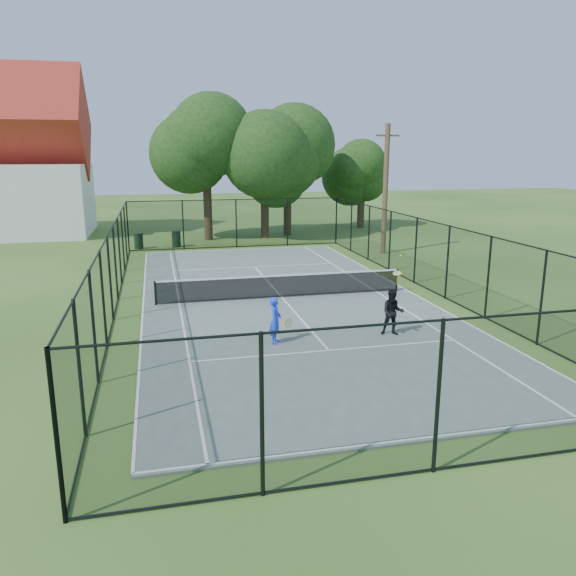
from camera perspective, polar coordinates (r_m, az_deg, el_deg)
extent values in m
plane|color=#324F1B|center=(22.82, -0.61, -1.13)|extent=(120.00, 120.00, 0.00)
cube|color=#56655E|center=(22.81, -0.61, -1.06)|extent=(11.00, 24.00, 0.06)
cylinder|color=black|center=(22.18, -13.32, -0.52)|extent=(0.08, 0.08, 0.95)
cylinder|color=black|center=(24.24, 11.00, 0.81)|extent=(0.08, 0.08, 0.95)
cube|color=black|center=(22.69, -0.61, 0.18)|extent=(10.00, 0.03, 0.88)
cube|color=white|center=(22.59, -0.62, 1.28)|extent=(10.00, 0.05, 0.06)
cylinder|color=#332114|center=(38.47, -8.14, 7.74)|extent=(0.56, 0.56, 3.87)
sphere|color=#173411|center=(38.27, -8.33, 13.22)|extent=(6.98, 6.98, 6.98)
cylinder|color=#332114|center=(39.04, -2.37, 7.61)|extent=(0.56, 0.56, 3.42)
sphere|color=#173411|center=(38.83, -2.42, 12.37)|extent=(6.12, 6.12, 6.12)
cylinder|color=#332114|center=(40.29, -0.06, 7.96)|extent=(0.56, 0.56, 3.61)
sphere|color=#173411|center=(40.10, -0.06, 12.57)|extent=(5.73, 5.73, 5.73)
cylinder|color=#332114|center=(44.83, 7.40, 7.82)|extent=(0.56, 0.56, 2.67)
sphere|color=#173411|center=(44.65, 7.50, 11.02)|extent=(4.67, 4.67, 4.67)
cylinder|color=black|center=(35.76, -14.93, 4.60)|extent=(0.54, 0.54, 0.93)
cylinder|color=black|center=(35.69, -14.98, 5.37)|extent=(0.58, 0.58, 0.05)
cylinder|color=black|center=(35.98, -11.28, 4.88)|extent=(0.54, 0.54, 0.98)
cylinder|color=black|center=(35.91, -11.32, 5.68)|extent=(0.58, 0.58, 0.05)
cylinder|color=#4C3823|center=(33.22, 9.86, 9.79)|extent=(0.30, 0.30, 7.38)
cube|color=#4C3823|center=(33.16, 10.08, 15.01)|extent=(1.40, 0.10, 0.10)
imported|color=blue|center=(17.29, -1.30, -3.29)|extent=(0.53, 0.63, 1.46)
torus|color=gold|center=(17.58, 0.04, -3.61)|extent=(0.27, 0.18, 0.29)
cylinder|color=silver|center=(17.58, 0.04, -3.61)|extent=(0.23, 0.15, 0.25)
imported|color=black|center=(18.35, 10.59, -2.45)|extent=(0.87, 0.77, 1.50)
torus|color=gold|center=(18.47, 11.03, 1.47)|extent=(0.30, 0.28, 0.14)
cylinder|color=silver|center=(18.47, 11.03, 1.47)|extent=(0.26, 0.24, 0.11)
sphere|color=#CCE526|center=(18.49, 11.39, 3.26)|extent=(0.07, 0.07, 0.07)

